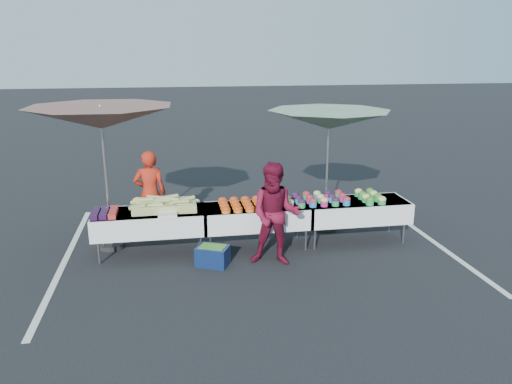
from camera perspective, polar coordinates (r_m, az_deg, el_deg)
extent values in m
plane|color=black|center=(8.83, 0.00, -6.25)|extent=(80.00, 80.00, 0.00)
cube|color=silver|center=(8.90, -20.92, -7.16)|extent=(0.10, 5.00, 0.00)
cube|color=silver|center=(9.86, 18.72, -4.71)|extent=(0.10, 5.00, 0.00)
cube|color=white|center=(8.47, -12.09, -2.33)|extent=(1.80, 0.75, 0.04)
cube|color=white|center=(8.53, -12.03, -3.35)|extent=(1.86, 0.81, 0.36)
cylinder|color=slate|center=(8.46, -17.53, -6.63)|extent=(0.04, 0.04, 0.39)
cylinder|color=slate|center=(9.00, -17.07, -5.21)|extent=(0.04, 0.04, 0.39)
cylinder|color=slate|center=(8.38, -6.30, -6.16)|extent=(0.04, 0.04, 0.39)
cylinder|color=slate|center=(8.93, -6.56, -4.76)|extent=(0.04, 0.04, 0.39)
cube|color=white|center=(8.58, 0.00, -1.73)|extent=(1.80, 0.75, 0.04)
cube|color=white|center=(8.63, 0.00, -2.75)|extent=(1.86, 0.81, 0.36)
cylinder|color=slate|center=(8.39, -5.21, -6.11)|extent=(0.04, 0.04, 0.39)
cylinder|color=slate|center=(8.94, -5.53, -4.70)|extent=(0.04, 0.04, 0.39)
cylinder|color=slate|center=(8.66, 5.71, -5.40)|extent=(0.04, 0.04, 0.39)
cylinder|color=slate|center=(9.19, 4.74, -4.09)|extent=(0.04, 0.04, 0.39)
cube|color=white|center=(9.05, 11.30, -1.11)|extent=(1.80, 0.75, 0.04)
cube|color=white|center=(9.10, 11.25, -2.07)|extent=(1.86, 0.81, 0.36)
cylinder|color=slate|center=(8.70, 6.73, -5.33)|extent=(0.04, 0.04, 0.39)
cylinder|color=slate|center=(9.23, 5.70, -4.03)|extent=(0.04, 0.04, 0.39)
cylinder|color=slate|center=(9.29, 16.52, -4.51)|extent=(0.04, 0.04, 0.39)
cylinder|color=slate|center=(9.78, 15.02, -3.35)|extent=(0.04, 0.04, 0.39)
cube|color=black|center=(8.28, -18.05, -2.76)|extent=(0.12, 0.12, 0.08)
cube|color=black|center=(8.42, -17.93, -2.46)|extent=(0.12, 0.12, 0.08)
cube|color=black|center=(8.55, -17.81, -2.17)|extent=(0.12, 0.12, 0.08)
cube|color=black|center=(8.68, -17.69, -1.89)|extent=(0.12, 0.12, 0.08)
cube|color=black|center=(8.26, -17.09, -2.73)|extent=(0.12, 0.12, 0.08)
cube|color=black|center=(8.40, -16.98, -2.42)|extent=(0.12, 0.12, 0.08)
cube|color=black|center=(8.53, -16.88, -2.13)|extent=(0.12, 0.12, 0.08)
cube|color=black|center=(8.66, -16.78, -1.85)|extent=(0.12, 0.12, 0.08)
cube|color=maroon|center=(8.25, -16.13, -2.69)|extent=(0.12, 0.12, 0.08)
cube|color=maroon|center=(8.38, -16.04, -2.38)|extent=(0.12, 0.12, 0.08)
cube|color=maroon|center=(8.51, -15.94, -2.09)|extent=(0.12, 0.12, 0.08)
cube|color=maroon|center=(8.64, -15.86, -1.81)|extent=(0.12, 0.12, 0.08)
cube|color=#9EA956|center=(8.49, -10.43, -1.57)|extent=(1.05, 0.55, 0.14)
cylinder|color=#9EA956|center=(8.62, -8.42, -0.95)|extent=(0.27, 0.09, 0.10)
cylinder|color=#9EA956|center=(8.52, -13.01, -0.93)|extent=(0.27, 0.14, 0.07)
cylinder|color=#9EA956|center=(8.34, -9.71, -0.79)|extent=(0.27, 0.14, 0.09)
cylinder|color=#9EA956|center=(8.52, -13.30, -1.32)|extent=(0.27, 0.15, 0.10)
cylinder|color=#9EA956|center=(8.41, -11.67, -1.13)|extent=(0.27, 0.15, 0.08)
cylinder|color=#9EA956|center=(8.49, -10.72, -0.72)|extent=(0.27, 0.10, 0.10)
cylinder|color=#9EA956|center=(8.37, -10.74, -0.97)|extent=(0.27, 0.07, 0.08)
cylinder|color=#9EA956|center=(8.29, -11.36, -1.49)|extent=(0.27, 0.14, 0.09)
cylinder|color=#9EA956|center=(8.65, -11.52, -0.60)|extent=(0.27, 0.12, 0.08)
cylinder|color=#9EA956|center=(8.57, -7.40, -0.93)|extent=(0.27, 0.16, 0.08)
cylinder|color=#9EA956|center=(8.43, -12.59, -1.08)|extent=(0.27, 0.11, 0.07)
cylinder|color=#9EA956|center=(8.26, -11.04, -1.85)|extent=(0.27, 0.10, 0.07)
cylinder|color=#9EA956|center=(8.59, -9.74, -0.53)|extent=(0.27, 0.12, 0.08)
cylinder|color=#9EA956|center=(8.27, -13.46, -1.66)|extent=(0.27, 0.15, 0.08)
cylinder|color=#9EA956|center=(8.50, -12.77, -0.82)|extent=(0.27, 0.10, 0.08)
cylinder|color=#9EA956|center=(8.41, -9.04, -1.07)|extent=(0.27, 0.16, 0.10)
cylinder|color=#9EA956|center=(8.39, -12.40, -0.86)|extent=(0.27, 0.12, 0.09)
cylinder|color=#9EA956|center=(8.23, -8.59, -1.10)|extent=(0.27, 0.09, 0.07)
cylinder|color=#9EA956|center=(8.28, -8.14, -1.47)|extent=(0.27, 0.10, 0.09)
cylinder|color=#9EA956|center=(8.34, -8.75, -1.46)|extent=(0.27, 0.12, 0.09)
cylinder|color=#9EA956|center=(8.69, -9.79, -0.86)|extent=(0.27, 0.10, 0.08)
cylinder|color=#9EA956|center=(8.44, -7.92, -0.79)|extent=(0.27, 0.14, 0.10)
cube|color=white|center=(8.17, -10.07, -2.58)|extent=(0.30, 0.25, 0.05)
cylinder|color=orange|center=(8.23, -3.44, -2.21)|extent=(0.15, 0.15, 0.05)
ellipsoid|color=red|center=(8.22, -3.45, -1.95)|extent=(0.15, 0.15, 0.08)
cylinder|color=orange|center=(8.40, -3.58, -1.84)|extent=(0.15, 0.15, 0.05)
ellipsoid|color=red|center=(8.39, -3.59, -1.58)|extent=(0.15, 0.15, 0.08)
cylinder|color=orange|center=(8.57, -3.72, -1.47)|extent=(0.15, 0.15, 0.05)
ellipsoid|color=red|center=(8.56, -3.72, -1.22)|extent=(0.15, 0.15, 0.08)
cylinder|color=orange|center=(8.74, -3.85, -1.13)|extent=(0.15, 0.15, 0.05)
ellipsoid|color=red|center=(8.73, -3.85, -0.88)|extent=(0.15, 0.15, 0.08)
cylinder|color=orange|center=(8.25, -2.06, -2.14)|extent=(0.15, 0.15, 0.05)
ellipsoid|color=red|center=(8.24, -2.07, -1.88)|extent=(0.15, 0.15, 0.08)
cylinder|color=orange|center=(8.42, -2.23, -1.77)|extent=(0.15, 0.15, 0.05)
ellipsoid|color=red|center=(8.41, -2.23, -1.51)|extent=(0.15, 0.15, 0.08)
cylinder|color=orange|center=(8.59, -2.39, -1.41)|extent=(0.15, 0.15, 0.05)
ellipsoid|color=red|center=(8.58, -2.40, -1.15)|extent=(0.15, 0.15, 0.08)
cylinder|color=orange|center=(8.76, -2.55, -1.06)|extent=(0.15, 0.15, 0.05)
ellipsoid|color=red|center=(8.75, -2.55, -0.81)|extent=(0.15, 0.15, 0.08)
cylinder|color=orange|center=(8.28, -0.69, -2.07)|extent=(0.15, 0.15, 0.05)
ellipsoid|color=red|center=(8.27, -0.69, -1.81)|extent=(0.15, 0.15, 0.08)
cylinder|color=orange|center=(8.45, -0.89, -1.70)|extent=(0.15, 0.15, 0.05)
ellipsoid|color=red|center=(8.44, -0.89, -1.44)|extent=(0.15, 0.15, 0.08)
cylinder|color=orange|center=(8.62, -1.07, -1.34)|extent=(0.15, 0.15, 0.05)
ellipsoid|color=red|center=(8.61, -1.08, -1.09)|extent=(0.15, 0.15, 0.08)
cylinder|color=orange|center=(8.79, -1.25, -1.00)|extent=(0.15, 0.15, 0.05)
ellipsoid|color=red|center=(8.78, -1.26, -0.75)|extent=(0.15, 0.15, 0.08)
cylinder|color=orange|center=(8.31, 0.67, -2.00)|extent=(0.15, 0.15, 0.05)
ellipsoid|color=red|center=(8.30, 0.67, -1.73)|extent=(0.15, 0.15, 0.08)
cylinder|color=orange|center=(8.48, 0.45, -1.63)|extent=(0.15, 0.15, 0.05)
ellipsoid|color=red|center=(8.47, 0.45, -1.37)|extent=(0.15, 0.15, 0.08)
cylinder|color=orange|center=(8.65, 0.24, -1.27)|extent=(0.15, 0.15, 0.05)
ellipsoid|color=red|center=(8.64, 0.24, -1.02)|extent=(0.15, 0.15, 0.08)
cylinder|color=orange|center=(8.82, 0.03, -0.93)|extent=(0.15, 0.15, 0.05)
ellipsoid|color=red|center=(8.81, 0.03, -0.68)|extent=(0.15, 0.15, 0.08)
cylinder|color=orange|center=(8.35, 2.02, -1.92)|extent=(0.15, 0.15, 0.05)
ellipsoid|color=red|center=(8.34, 2.02, -1.66)|extent=(0.15, 0.15, 0.08)
cylinder|color=orange|center=(8.52, 1.77, -1.56)|extent=(0.15, 0.15, 0.05)
ellipsoid|color=red|center=(8.51, 1.78, -1.30)|extent=(0.15, 0.15, 0.08)
cylinder|color=orange|center=(8.69, 1.53, -1.21)|extent=(0.15, 0.15, 0.05)
ellipsoid|color=red|center=(8.67, 1.54, -0.95)|extent=(0.15, 0.15, 0.08)
cylinder|color=orange|center=(8.85, 1.31, -0.87)|extent=(0.15, 0.15, 0.05)
ellipsoid|color=red|center=(8.84, 1.31, -0.62)|extent=(0.15, 0.15, 0.08)
cylinder|color=#2771BA|center=(8.42, 2.61, -1.60)|extent=(0.13, 0.13, 0.10)
ellipsoid|color=maroon|center=(8.40, 2.61, -1.21)|extent=(0.14, 0.14, 0.10)
cylinder|color=#B22672|center=(8.62, 2.29, -1.17)|extent=(0.13, 0.13, 0.10)
ellipsoid|color=maroon|center=(8.61, 2.30, -0.79)|extent=(0.14, 0.14, 0.10)
cylinder|color=green|center=(8.83, 1.99, -0.75)|extent=(0.13, 0.13, 0.10)
ellipsoid|color=maroon|center=(8.81, 2.00, -0.38)|extent=(0.14, 0.14, 0.10)
cylinder|color=#B22672|center=(8.46, 3.93, -1.53)|extent=(0.13, 0.13, 0.10)
ellipsoid|color=tan|center=(8.44, 3.94, -1.14)|extent=(0.14, 0.14, 0.10)
cylinder|color=green|center=(8.67, 3.59, -1.10)|extent=(0.13, 0.13, 0.10)
ellipsoid|color=tan|center=(8.65, 3.59, -0.72)|extent=(0.14, 0.14, 0.10)
cylinder|color=#2771BA|center=(8.87, 3.26, -0.69)|extent=(0.13, 0.13, 0.10)
ellipsoid|color=tan|center=(8.85, 3.26, -0.32)|extent=(0.14, 0.14, 0.10)
cylinder|color=green|center=(8.51, 5.24, -1.46)|extent=(0.13, 0.13, 0.10)
ellipsoid|color=#2E1333|center=(8.49, 5.25, -1.07)|extent=(0.14, 0.14, 0.10)
cylinder|color=#2771BA|center=(8.71, 4.87, -1.03)|extent=(0.13, 0.13, 0.10)
ellipsoid|color=#2E1333|center=(8.70, 4.87, -0.65)|extent=(0.14, 0.14, 0.10)
cylinder|color=#B22672|center=(8.92, 4.51, -0.63)|extent=(0.13, 0.13, 0.10)
ellipsoid|color=#2E1333|center=(8.90, 4.52, -0.26)|extent=(0.14, 0.14, 0.10)
cylinder|color=#2771BA|center=(8.56, 6.53, -1.39)|extent=(0.13, 0.13, 0.10)
ellipsoid|color=maroon|center=(8.55, 6.54, -1.00)|extent=(0.14, 0.14, 0.10)
cylinder|color=#B22672|center=(8.76, 6.13, -0.97)|extent=(0.13, 0.13, 0.10)
ellipsoid|color=maroon|center=(8.75, 6.14, -0.59)|extent=(0.14, 0.14, 0.10)
cylinder|color=green|center=(8.97, 5.75, -0.56)|extent=(0.13, 0.13, 0.10)
ellipsoid|color=maroon|center=(8.95, 5.76, -0.19)|extent=(0.14, 0.14, 0.10)
cylinder|color=#B22672|center=(8.62, 7.81, -1.31)|extent=(0.13, 0.13, 0.10)
ellipsoid|color=tan|center=(8.60, 7.82, -0.93)|extent=(0.14, 0.14, 0.10)
cylinder|color=green|center=(8.82, 7.38, -0.90)|extent=(0.13, 0.13, 0.10)
ellipsoid|color=tan|center=(8.80, 7.39, -0.52)|extent=(0.14, 0.14, 0.10)
cylinder|color=#2771BA|center=(9.02, 6.97, -0.50)|extent=(0.13, 0.13, 0.10)
ellipsoid|color=tan|center=(9.01, 6.99, -0.13)|extent=(0.14, 0.14, 0.10)
cylinder|color=green|center=(8.68, 9.07, -1.24)|extent=(0.13, 0.13, 0.10)
ellipsoid|color=#2E1333|center=(8.66, 9.08, -0.86)|extent=(0.14, 0.14, 0.10)
cylinder|color=#2771BA|center=(8.88, 8.61, -0.83)|extent=(0.13, 0.13, 0.10)
ellipsoid|color=#2E1333|center=(8.86, 8.63, -0.46)|extent=(0.14, 0.14, 0.10)
cylinder|color=#B22672|center=(9.08, 8.18, -0.44)|extent=(0.13, 0.13, 0.10)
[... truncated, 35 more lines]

